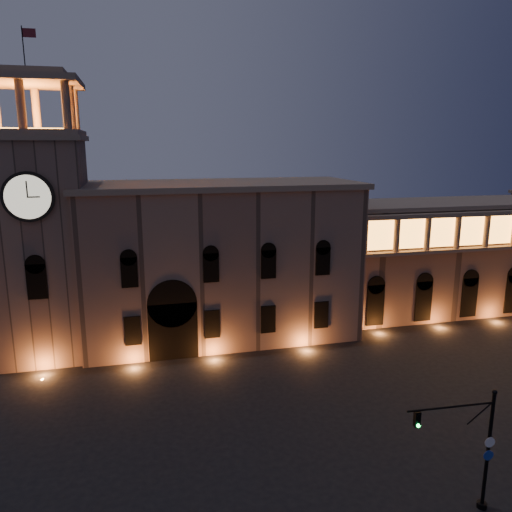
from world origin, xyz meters
name	(u,v)px	position (x,y,z in m)	size (l,w,h in m)	color
ground	(297,434)	(0.00, 0.00, 0.00)	(160.00, 160.00, 0.00)	black
government_building	(220,261)	(-2.08, 21.93, 8.77)	(30.80, 12.80, 17.60)	#775C4E
clock_tower	(41,237)	(-20.50, 20.98, 12.50)	(9.80, 9.80, 32.40)	#775C4E
colonnade_wing	(469,254)	(32.00, 23.92, 7.33)	(40.60, 11.50, 14.50)	brown
traffic_light	(474,449)	(7.46, -10.17, 4.12)	(5.71, 0.71, 7.84)	black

